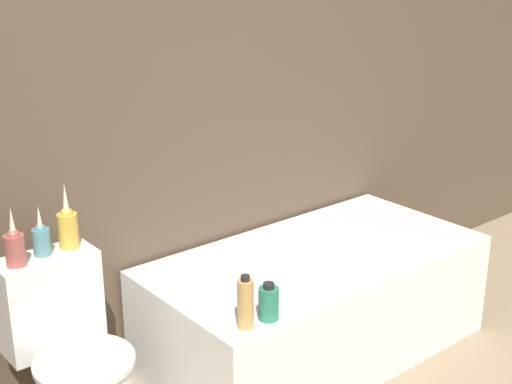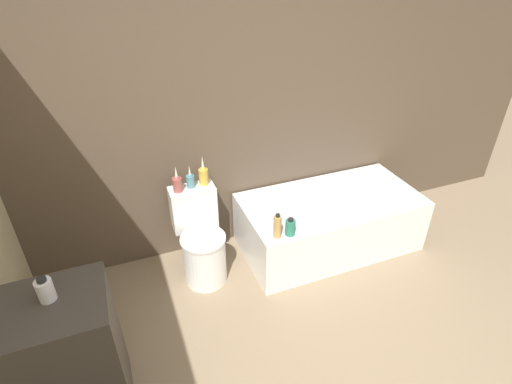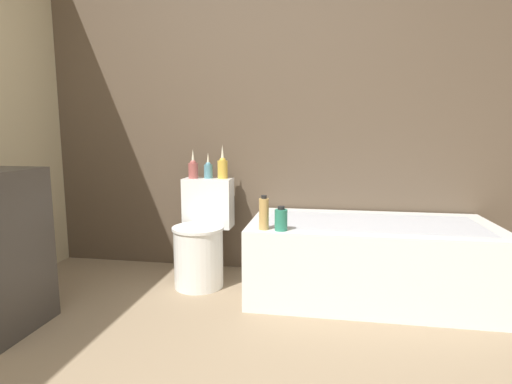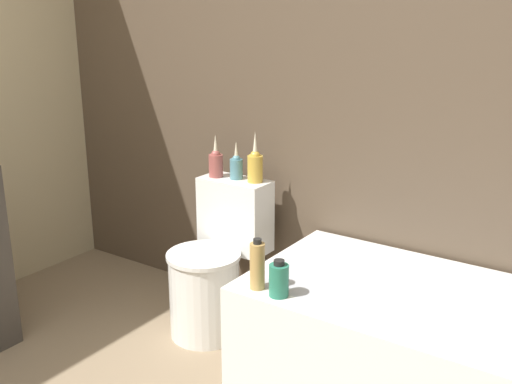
# 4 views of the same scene
# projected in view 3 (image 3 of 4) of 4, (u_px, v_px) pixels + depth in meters

# --- Properties ---
(wall_back_tiled) EXTENTS (6.40, 0.06, 2.60)m
(wall_back_tiled) POSITION_uv_depth(u_px,v_px,m) (260.00, 103.00, 3.03)
(wall_back_tiled) COLOR brown
(wall_back_tiled) RESTS_ON ground_plane
(bathtub) EXTENTS (1.55, 0.79, 0.50)m
(bathtub) POSITION_uv_depth(u_px,v_px,m) (369.00, 259.00, 2.62)
(bathtub) COLOR white
(bathtub) RESTS_ON ground
(toilet) EXTENTS (0.36, 0.53, 0.74)m
(toilet) POSITION_uv_depth(u_px,v_px,m) (202.00, 238.00, 2.86)
(toilet) COLOR white
(toilet) RESTS_ON ground
(vase_gold) EXTENTS (0.07, 0.07, 0.22)m
(vase_gold) POSITION_uv_depth(u_px,v_px,m) (193.00, 168.00, 2.97)
(vase_gold) COLOR #994C47
(vase_gold) RESTS_ON toilet
(vase_silver) EXTENTS (0.06, 0.06, 0.19)m
(vase_silver) POSITION_uv_depth(u_px,v_px,m) (208.00, 170.00, 2.97)
(vase_silver) COLOR teal
(vase_silver) RESTS_ON toilet
(vase_bronze) EXTENTS (0.08, 0.08, 0.25)m
(vase_bronze) POSITION_uv_depth(u_px,v_px,m) (223.00, 167.00, 2.96)
(vase_bronze) COLOR gold
(vase_bronze) RESTS_ON toilet
(shampoo_bottle_tall) EXTENTS (0.06, 0.06, 0.21)m
(shampoo_bottle_tall) POSITION_uv_depth(u_px,v_px,m) (264.00, 214.00, 2.38)
(shampoo_bottle_tall) COLOR tan
(shampoo_bottle_tall) RESTS_ON bathtub
(shampoo_bottle_short) EXTENTS (0.08, 0.08, 0.15)m
(shampoo_bottle_short) POSITION_uv_depth(u_px,v_px,m) (281.00, 219.00, 2.36)
(shampoo_bottle_short) COLOR #267259
(shampoo_bottle_short) RESTS_ON bathtub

